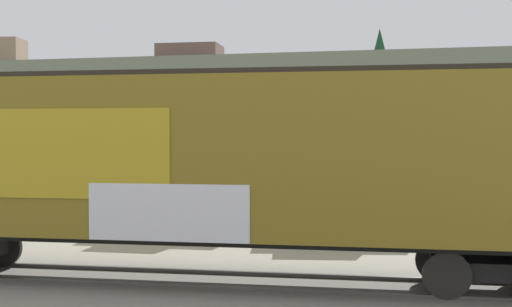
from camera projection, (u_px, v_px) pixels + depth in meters
name	position (u px, v px, depth m)	size (l,w,h in m)	color
ground_plane	(261.00, 284.00, 13.19)	(260.00, 260.00, 0.00)	gray
track	(184.00, 278.00, 13.53)	(60.00, 4.92, 0.08)	#4C4742
freight_car	(200.00, 159.00, 13.40)	(17.57, 3.92, 4.53)	olive
hillside	(369.00, 116.00, 74.75)	(143.14, 37.89, 14.85)	slate
parked_car_white	(174.00, 210.00, 19.62)	(4.14, 1.95, 1.55)	silver
parked_car_blue	(338.00, 214.00, 18.71)	(4.34, 2.48, 1.54)	navy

